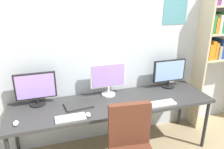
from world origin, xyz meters
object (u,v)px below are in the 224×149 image
monitor_left (36,88)px  bookshelf (222,39)px  desk (113,105)px  keyboard_right (162,103)px  mouse_left_side (16,123)px  mouse_right_side (88,115)px  monitor_center (108,77)px  monitor_right (169,72)px  laptop_closed (79,105)px  keyboard_left (71,118)px

monitor_left → bookshelf: bearing=0.4°
desk → keyboard_right: keyboard_right is taller
desk → mouse_left_side: (-1.12, -0.17, 0.06)m
monitor_left → mouse_right_side: (0.54, -0.44, -0.20)m
desk → monitor_center: bearing=90.0°
monitor_center → monitor_right: 0.90m
monitor_center → mouse_left_side: bearing=-161.0°
monitor_right → desk: bearing=-166.7°
mouse_left_side → laptop_closed: (0.69, 0.19, -0.00)m
mouse_right_side → laptop_closed: 0.26m
monitor_left → mouse_right_side: bearing=-39.5°
desk → mouse_left_side: size_ratio=26.36×
desk → laptop_closed: (-0.43, 0.02, 0.06)m
monitor_center → keyboard_right: 0.75m
monitor_center → keyboard_left: size_ratio=1.43×
mouse_right_side → keyboard_right: bearing=-0.1°
desk → keyboard_left: (-0.56, -0.23, 0.06)m
monitor_left → monitor_center: 0.90m
monitor_left → mouse_left_side: 0.49m
keyboard_left → laptop_closed: size_ratio=1.03×
desk → mouse_right_side: (-0.36, -0.23, 0.06)m
laptop_closed → monitor_center: bearing=17.0°
keyboard_right → laptop_closed: (-0.99, 0.25, 0.00)m
monitor_left → laptop_closed: (0.47, -0.19, -0.21)m
desk → monitor_right: monitor_right is taller
mouse_left_side → laptop_closed: size_ratio=0.30×
keyboard_left → mouse_right_side: (0.20, 0.00, 0.01)m
keyboard_right → mouse_left_side: bearing=178.0°
bookshelf → mouse_right_side: bearing=-167.7°
monitor_right → keyboard_left: monitor_right is taller
laptop_closed → monitor_right: bearing=1.4°
keyboard_left → mouse_left_side: 0.56m
monitor_right → mouse_right_side: bearing=-160.8°
monitor_right → mouse_left_side: 2.06m
monitor_right → mouse_right_side: 1.35m
keyboard_right → mouse_right_side: 0.92m
desk → monitor_center: monitor_center is taller
mouse_left_side → monitor_left: bearing=60.5°
keyboard_left → mouse_left_side: size_ratio=3.43×
desk → monitor_right: 0.96m
bookshelf → laptop_closed: 2.27m
monitor_center → mouse_right_side: size_ratio=4.91×
keyboard_left → mouse_left_side: (-0.56, 0.06, 0.01)m
keyboard_left → mouse_right_side: bearing=0.4°
monitor_right → keyboard_left: size_ratio=1.47×
monitor_center → laptop_closed: bearing=-156.3°
monitor_right → bookshelf: bearing=1.2°
desk → monitor_left: 0.96m
monitor_left → keyboard_right: size_ratio=1.44×
desk → bookshelf: bookshelf is taller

